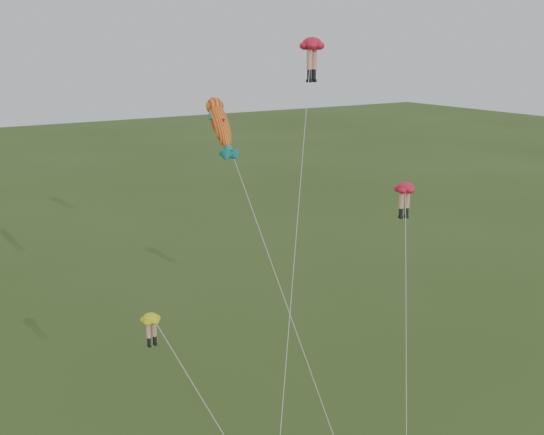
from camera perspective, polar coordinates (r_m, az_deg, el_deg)
legs_kite_red_high at (r=38.49m, az=3.75°, el=15.33°), size 11.50×13.49×20.55m
legs_kite_red_mid at (r=34.56m, az=12.41°, el=1.97°), size 6.70×8.14×12.70m
legs_kite_yellow at (r=28.31m, az=-10.75°, el=-10.48°), size 3.15×9.92×8.32m
fish_kite at (r=29.10m, az=-4.84°, el=8.68°), size 3.45×8.64×17.91m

